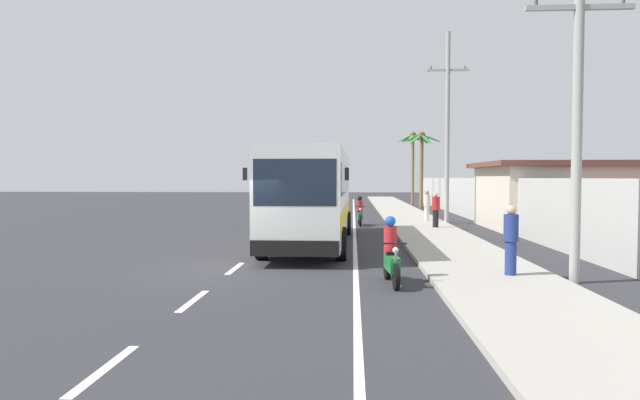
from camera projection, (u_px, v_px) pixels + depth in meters
ground_plane at (233, 270)px, 15.10m from camera, size 160.00×160.00×0.00m
sidewalk_kerb at (430, 233)px, 24.66m from camera, size 3.20×90.00×0.14m
lane_markings at (331, 225)px, 29.76m from camera, size 3.55×71.08×0.01m
boundary_wall at (493, 202)px, 28.38m from camera, size 0.24×60.00×2.54m
coach_bus_foreground at (313, 193)px, 21.04m from camera, size 3.04×11.81×3.81m
motorcycle_beside_bus at (391, 256)px, 13.18m from camera, size 0.56×1.96×1.63m
motorcycle_trailing at (360, 213)px, 29.26m from camera, size 0.56×1.96×1.58m
pedestrian_near_kerb at (427, 205)px, 30.60m from camera, size 0.36×0.36×1.70m
pedestrian_midwalk at (436, 209)px, 26.61m from camera, size 0.36×0.36×1.69m
pedestrian_far_walk at (511, 238)px, 13.59m from camera, size 0.36×0.36×1.74m
utility_pole_nearest at (577, 109)px, 13.10m from camera, size 2.53×0.24×8.03m
utility_pole_mid at (447, 125)px, 29.88m from camera, size 2.28×0.24×10.48m
palm_nearest at (422, 155)px, 44.54m from camera, size 2.91×2.96×6.30m
palm_second at (413, 150)px, 48.30m from camera, size 2.86×2.68×6.60m
roadside_building at (639, 196)px, 26.80m from camera, size 15.33×7.86×3.32m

